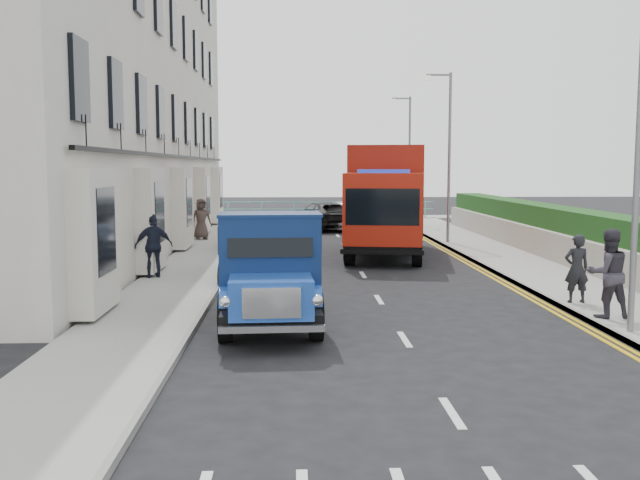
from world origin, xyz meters
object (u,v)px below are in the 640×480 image
(lamp_near, at_px, (633,125))
(red_lorry, at_px, (387,197))
(lamp_far, at_px, (407,152))
(parked_car_front, at_px, (255,253))
(lamp_mid, at_px, (446,147))
(bedford_lorry, at_px, (270,278))
(pedestrian_east_near, at_px, (577,269))

(lamp_near, bearing_deg, red_lorry, 102.33)
(lamp_near, height_order, red_lorry, lamp_near)
(red_lorry, bearing_deg, lamp_far, 87.42)
(red_lorry, bearing_deg, parked_car_front, -119.55)
(lamp_mid, height_order, bedford_lorry, lamp_mid)
(lamp_far, distance_m, bedford_lorry, 26.28)
(bedford_lorry, bearing_deg, pedestrian_east_near, 14.37)
(lamp_mid, distance_m, pedestrian_east_near, 13.49)
(lamp_mid, relative_size, parked_car_front, 1.56)
(parked_car_front, height_order, pedestrian_east_near, pedestrian_east_near)
(red_lorry, bearing_deg, pedestrian_east_near, -63.53)
(bedford_lorry, distance_m, parked_car_front, 6.61)
(lamp_mid, relative_size, red_lorry, 0.89)
(pedestrian_east_near, bearing_deg, lamp_near, 84.14)
(red_lorry, xyz_separation_m, pedestrian_east_near, (3.05, -10.04, -1.20))
(lamp_far, distance_m, parked_car_front, 20.32)
(pedestrian_east_near, bearing_deg, lamp_far, -90.88)
(bedford_lorry, xyz_separation_m, pedestrian_east_near, (6.94, 2.11, -0.16))
(bedford_lorry, relative_size, pedestrian_east_near, 3.16)
(lamp_near, distance_m, lamp_mid, 16.00)
(lamp_mid, distance_m, bedford_lorry, 16.91)
(lamp_near, distance_m, pedestrian_east_near, 4.23)
(red_lorry, xyz_separation_m, parked_car_front, (-4.54, -5.58, -1.34))
(lamp_near, bearing_deg, parked_car_front, 135.11)
(parked_car_front, bearing_deg, bedford_lorry, -83.44)
(lamp_mid, xyz_separation_m, parked_car_front, (-7.36, -8.67, -3.23))
(red_lorry, relative_size, pedestrian_east_near, 5.00)
(lamp_near, relative_size, pedestrian_east_near, 4.45)
(lamp_near, height_order, pedestrian_east_near, lamp_near)
(bedford_lorry, distance_m, pedestrian_east_near, 7.25)
(parked_car_front, bearing_deg, lamp_mid, 50.59)
(lamp_mid, height_order, parked_car_front, lamp_mid)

